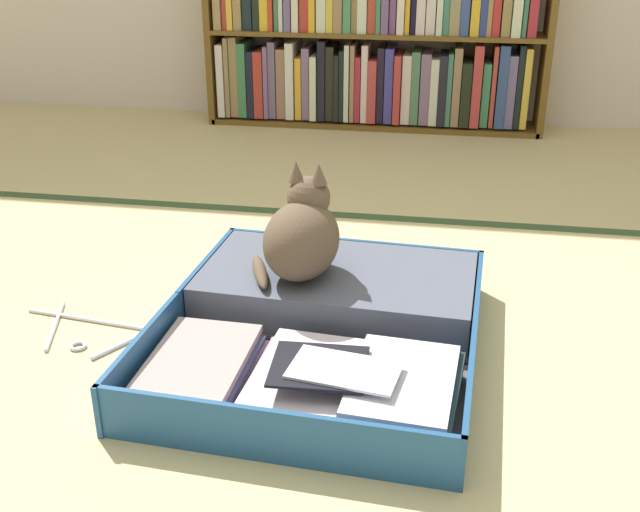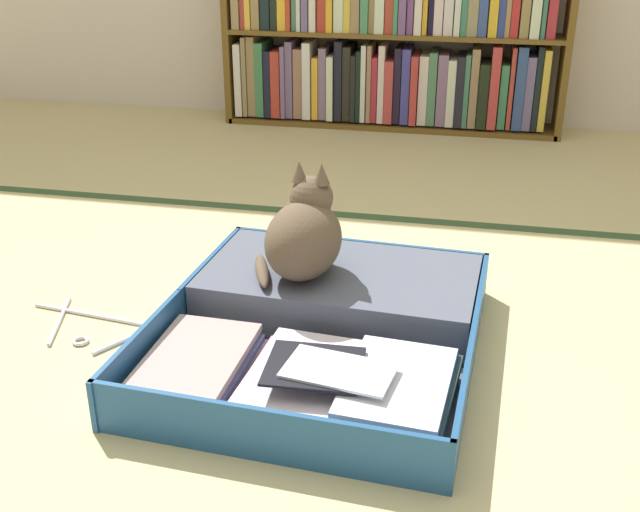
% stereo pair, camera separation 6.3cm
% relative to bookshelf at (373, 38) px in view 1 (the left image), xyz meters
% --- Properties ---
extents(ground_plane, '(10.00, 10.00, 0.00)m').
position_rel_bookshelf_xyz_m(ground_plane, '(0.07, -2.26, -0.41)').
color(ground_plane, '#CBBD85').
extents(tatami_border, '(4.80, 0.05, 0.00)m').
position_rel_bookshelf_xyz_m(tatami_border, '(0.07, -1.19, -0.41)').
color(tatami_border, '#35522F').
rests_on(tatami_border, ground_plane).
extents(bookshelf, '(1.57, 0.24, 0.86)m').
position_rel_bookshelf_xyz_m(bookshelf, '(0.00, 0.00, 0.00)').
color(bookshelf, brown).
rests_on(bookshelf, ground_plane).
extents(open_suitcase, '(0.76, 0.86, 0.12)m').
position_rel_bookshelf_xyz_m(open_suitcase, '(0.12, -2.01, -0.36)').
color(open_suitcase, '#215287').
rests_on(open_suitcase, ground_plane).
extents(black_cat, '(0.25, 0.27, 0.28)m').
position_rel_bookshelf_xyz_m(black_cat, '(0.03, -1.90, -0.18)').
color(black_cat, brown).
rests_on(black_cat, open_suitcase).
extents(clothes_hanger, '(0.44, 0.25, 0.01)m').
position_rel_bookshelf_xyz_m(clothes_hanger, '(-0.46, -2.07, -0.40)').
color(clothes_hanger, silver).
rests_on(clothes_hanger, ground_plane).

